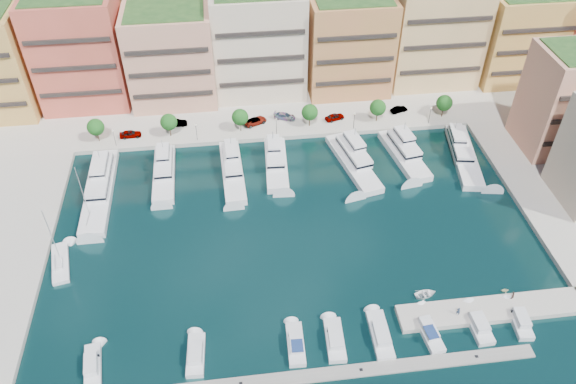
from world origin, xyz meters
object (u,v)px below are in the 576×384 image
at_px(lamppost_0, 114,135).
at_px(yacht_3, 276,161).
at_px(tree_2, 240,117).
at_px(yacht_2, 232,168).
at_px(cruiser_8, 478,325).
at_px(cruiser_9, 519,320).
at_px(tender_0, 426,294).
at_px(tender_3, 505,290).
at_px(car_4, 335,117).
at_px(tree_4, 378,108).
at_px(car_0, 130,134).
at_px(tree_0, 96,127).
at_px(person_1, 512,295).
at_px(cruiser_6, 380,335).
at_px(cruiser_2, 196,355).
at_px(lamppost_3, 354,118).
at_px(yacht_4, 353,160).
at_px(sailboat_1, 61,264).
at_px(lamppost_1, 196,129).
at_px(cruiser_4, 296,344).
at_px(tree_5, 444,103).
at_px(car_2, 255,121).
at_px(yacht_5, 404,152).
at_px(lamppost_2, 276,124).
at_px(cruiser_0, 93,366).
at_px(yacht_0, 100,186).
at_px(cruiser_7, 428,330).
at_px(car_5, 399,109).
at_px(cruiser_5, 335,340).
at_px(tree_3, 310,112).
at_px(yacht_1, 164,171).
at_px(car_1, 177,123).
at_px(car_3, 285,116).
at_px(sailboat_2, 90,220).
at_px(yacht_6, 463,152).
at_px(tree_1, 169,122).

distance_m(lamppost_0, yacht_3, 36.33).
bearing_deg(tree_2, yacht_2, -101.16).
bearing_deg(cruiser_8, cruiser_9, 0.01).
xyz_separation_m(tender_0, tender_3, (13.65, -0.84, -0.04)).
bearing_deg(cruiser_9, car_4, 107.51).
height_order(tree_4, car_0, tree_4).
relative_size(tree_0, tree_4, 1.00).
bearing_deg(person_1, cruiser_6, -13.48).
relative_size(cruiser_2, car_4, 1.61).
height_order(lamppost_3, yacht_4, yacht_4).
relative_size(yacht_4, sailboat_1, 1.61).
bearing_deg(cruiser_9, tree_2, 125.37).
bearing_deg(cruiser_9, lamppost_3, 105.27).
distance_m(lamppost_1, cruiser_8, 71.30).
bearing_deg(sailboat_1, cruiser_4, -29.17).
relative_size(tree_5, car_2, 1.03).
bearing_deg(yacht_5, lamppost_2, 158.80).
distance_m(cruiser_0, tender_0, 54.26).
distance_m(tree_2, person_1, 68.21).
distance_m(lamppost_0, yacht_0, 14.42).
bearing_deg(cruiser_7, tender_0, 74.76).
distance_m(yacht_2, yacht_5, 37.70).
distance_m(sailboat_1, car_5, 82.73).
bearing_deg(cruiser_5, cruiser_0, 179.99).
height_order(yacht_0, sailboat_1, sailboat_1).
bearing_deg(cruiser_6, tree_5, 62.92).
xyz_separation_m(tree_3, yacht_1, (-33.02, -12.90, -3.65)).
distance_m(car_1, car_3, 25.30).
bearing_deg(cruiser_4, tree_5, 53.40).
xyz_separation_m(cruiser_5, tender_3, (30.56, 6.29, -0.19)).
relative_size(yacht_3, sailboat_2, 1.34).
bearing_deg(cruiser_7, tree_2, 114.10).
bearing_deg(lamppost_2, cruiser_9, -59.21).
xyz_separation_m(tree_0, lamppost_1, (22.00, -2.30, -0.92)).
height_order(yacht_3, car_1, yacht_3).
height_order(yacht_2, sailboat_1, sailboat_1).
bearing_deg(lamppost_0, car_4, 4.69).
bearing_deg(lamppost_0, car_5, 4.72).
xyz_separation_m(yacht_6, cruiser_5, (-36.83, -43.55, -0.66)).
relative_size(cruiser_9, tender_3, 5.68).
height_order(lamppost_1, cruiser_4, lamppost_1).
xyz_separation_m(lamppost_3, car_5, (12.34, 5.48, -2.13)).
height_order(yacht_1, yacht_5, same).
bearing_deg(tree_1, tree_5, 0.00).
xyz_separation_m(yacht_4, car_0, (-48.36, 14.77, 0.73)).
bearing_deg(car_2, car_4, -116.44).
relative_size(lamppost_2, car_1, 0.89).
bearing_deg(yacht_6, car_3, 153.92).
height_order(tree_3, person_1, tree_3).
xyz_separation_m(yacht_5, cruiser_9, (6.26, -45.32, -0.66)).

